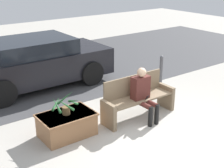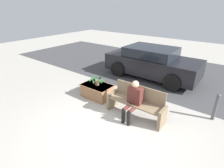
# 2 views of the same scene
# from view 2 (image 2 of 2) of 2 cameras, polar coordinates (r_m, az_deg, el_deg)

# --- Properties ---
(ground_plane) EXTENTS (30.00, 30.00, 0.00)m
(ground_plane) POSITION_cam_2_polar(r_m,az_deg,el_deg) (5.10, -1.29, -14.18)
(ground_plane) COLOR #ADA89E
(road_surface) EXTENTS (20.00, 6.00, 0.01)m
(road_surface) POSITION_cam_2_polar(r_m,az_deg,el_deg) (9.45, 19.77, 3.36)
(road_surface) COLOR #424244
(road_surface) RESTS_ON ground_plane
(bench) EXTENTS (1.85, 0.51, 0.96)m
(bench) POSITION_cam_2_polar(r_m,az_deg,el_deg) (5.42, 7.99, -5.99)
(bench) COLOR #7A664C
(bench) RESTS_ON ground_plane
(person_seated) EXTENTS (0.42, 0.63, 1.22)m
(person_seated) POSITION_cam_2_polar(r_m,az_deg,el_deg) (5.17, 6.95, -4.75)
(person_seated) COLOR #51231E
(person_seated) RESTS_ON ground_plane
(planter_box) EXTENTS (1.13, 0.76, 0.49)m
(planter_box) POSITION_cam_2_polar(r_m,az_deg,el_deg) (6.55, -4.85, -2.10)
(planter_box) COLOR #936642
(planter_box) RESTS_ON ground_plane
(potted_plant) EXTENTS (0.59, 0.60, 0.45)m
(potted_plant) POSITION_cam_2_polar(r_m,az_deg,el_deg) (6.38, -4.98, 1.31)
(potted_plant) COLOR brown
(potted_plant) RESTS_ON planter_box
(parked_car) EXTENTS (4.25, 1.98, 1.42)m
(parked_car) POSITION_cam_2_polar(r_m,az_deg,el_deg) (8.44, 12.85, 6.94)
(parked_car) COLOR black
(parked_car) RESTS_ON ground_plane
(bollard_post) EXTENTS (0.11, 0.11, 0.86)m
(bollard_post) POSITION_cam_2_polar(r_m,az_deg,el_deg) (6.02, 30.77, -6.35)
(bollard_post) COLOR #4C4C51
(bollard_post) RESTS_ON ground_plane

